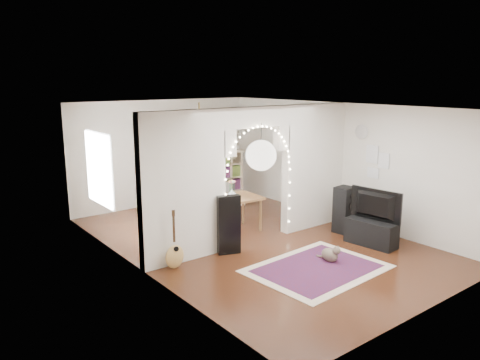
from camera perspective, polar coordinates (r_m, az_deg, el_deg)
floor at (r=9.59m, az=1.83°, el=-7.38°), size 7.50×7.50×0.00m
ceiling at (r=9.05m, az=1.95°, el=8.95°), size 5.00×7.50×0.02m
wall_back at (r=12.30m, az=-9.34°, el=3.34°), size 5.00×0.02×2.70m
wall_front at (r=6.86m, az=22.36°, el=-4.53°), size 5.00×0.02×2.70m
wall_left at (r=7.90m, az=-12.22°, el=-1.72°), size 0.02×7.50×2.70m
wall_right at (r=10.96m, az=12.02°, el=2.16°), size 0.02×7.50×2.70m
divider_wall at (r=9.21m, az=1.89°, el=1.00°), size 5.00×0.20×2.70m
fairy_lights at (r=9.09m, az=2.42°, el=1.65°), size 1.64×0.04×1.60m
window at (r=9.51m, az=-16.82°, el=1.30°), size 0.04×1.20×1.40m
wall_clock at (r=10.47m, az=14.64°, el=5.71°), size 0.03×0.31×0.31m
picture_frames at (r=10.31m, az=16.21°, el=2.16°), size 0.02×0.50×0.70m
paper_lantern at (r=6.05m, az=2.57°, el=3.01°), size 0.40×0.40×0.40m
ceiling_fan at (r=10.68m, az=-4.99°, el=7.80°), size 1.10×1.10×0.30m
area_rug at (r=8.33m, az=9.39°, el=-10.60°), size 2.38×1.85×0.02m
guitar_case at (r=8.73m, az=-1.37°, el=-5.49°), size 0.45×0.28×1.12m
acoustic_guitar at (r=8.19m, az=-8.00°, el=-8.11°), size 0.37×0.26×0.89m
tabby_cat at (r=8.64m, az=10.98°, el=-8.88°), size 0.24×0.52×0.34m
floor_speaker at (r=10.20m, az=12.55°, el=-3.56°), size 0.43×0.39×0.99m
media_console at (r=9.61m, az=15.70°, el=-6.22°), size 0.51×1.04×0.50m
tv at (r=9.45m, az=15.89°, el=-3.00°), size 0.26×1.08×0.62m
bookcase at (r=11.94m, az=-2.80°, el=0.14°), size 1.44×0.76×1.43m
dining_table at (r=9.92m, az=-0.98°, el=-2.57°), size 1.23×0.85×0.76m
flower_vase at (r=9.88m, az=-0.99°, el=-1.63°), size 0.19×0.19×0.19m
dining_chair_left at (r=10.67m, az=-3.53°, el=-4.03°), size 0.63×0.64×0.47m
dining_chair_right at (r=11.57m, az=-9.85°, el=-2.98°), size 0.55×0.56×0.43m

